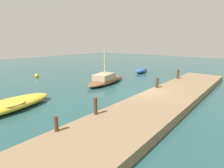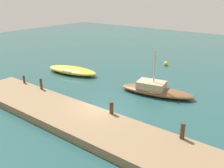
% 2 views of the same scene
% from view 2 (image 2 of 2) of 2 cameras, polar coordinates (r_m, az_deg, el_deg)
% --- Properties ---
extents(ground_plane, '(84.00, 84.00, 0.00)m').
position_cam_2_polar(ground_plane, '(18.49, -2.03, -6.26)').
color(ground_plane, '#234C4C').
extents(dock_platform, '(22.09, 3.77, 0.55)m').
position_cam_2_polar(dock_platform, '(16.81, -7.27, -8.25)').
color(dock_platform, '#846B4C').
rests_on(dock_platform, ground_plane).
extents(motorboat_yellow, '(6.22, 2.99, 0.71)m').
position_cam_2_polar(motorboat_yellow, '(27.16, -9.09, 3.09)').
color(motorboat_yellow, gold).
rests_on(motorboat_yellow, ground_plane).
extents(sailboat_brown, '(6.59, 3.16, 3.82)m').
position_cam_2_polar(sailboat_brown, '(21.64, 9.85, -1.28)').
color(sailboat_brown, brown).
rests_on(sailboat_brown, ground_plane).
extents(mooring_post_west, '(0.19, 0.19, 0.71)m').
position_cam_2_polar(mooring_post_west, '(23.75, -19.41, 1.04)').
color(mooring_post_west, '#47331E').
rests_on(mooring_post_west, dock_platform).
extents(mooring_post_mid_west, '(0.21, 0.21, 0.95)m').
position_cam_2_polar(mooring_post_mid_west, '(21.78, -15.85, 0.06)').
color(mooring_post_mid_west, '#47331E').
rests_on(mooring_post_mid_west, dock_platform).
extents(mooring_post_mid_east, '(0.27, 0.27, 0.87)m').
position_cam_2_polar(mooring_post_mid_east, '(16.78, -0.13, -5.43)').
color(mooring_post_mid_east, '#47331E').
rests_on(mooring_post_mid_east, dock_platform).
extents(mooring_post_east, '(0.26, 0.26, 0.95)m').
position_cam_2_polar(mooring_post_east, '(14.61, 15.76, -10.24)').
color(mooring_post_east, '#47331E').
rests_on(mooring_post_east, dock_platform).
extents(marker_buoy, '(0.49, 0.49, 0.49)m').
position_cam_2_polar(marker_buoy, '(30.53, 12.19, 4.57)').
color(marker_buoy, yellow).
rests_on(marker_buoy, ground_plane).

